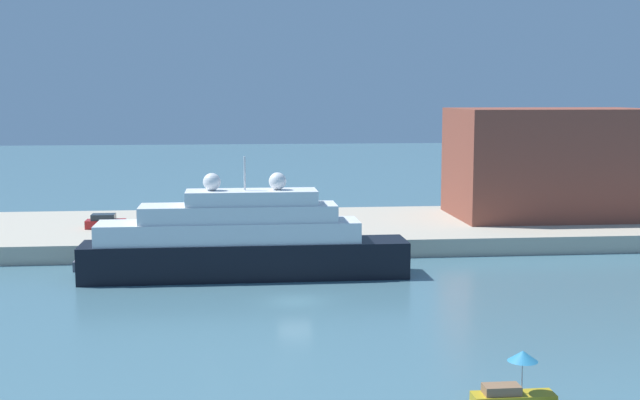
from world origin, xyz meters
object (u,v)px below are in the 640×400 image
(small_motorboat, at_px, (514,386))
(mooring_bollard, at_px, (334,235))
(parked_car, at_px, (105,222))
(person_figure, at_px, (152,225))
(large_yacht, at_px, (241,242))
(work_barge, at_px, (106,265))
(harbor_building, at_px, (550,163))

(small_motorboat, xyz_separation_m, mooring_bollard, (-4.52, 39.89, 1.20))
(parked_car, xyz_separation_m, person_figure, (5.21, -3.80, 0.21))
(large_yacht, distance_m, parked_car, 22.38)
(work_barge, height_order, person_figure, person_figure)
(mooring_bollard, bearing_deg, harbor_building, 25.63)
(large_yacht, bearing_deg, person_figure, 123.09)
(work_barge, height_order, mooring_bollard, mooring_bollard)
(parked_car, bearing_deg, harbor_building, 4.17)
(parked_car, relative_size, person_figure, 2.19)
(large_yacht, bearing_deg, work_barge, 160.12)
(large_yacht, height_order, harbor_building, harbor_building)
(harbor_building, bearing_deg, person_figure, -170.50)
(small_motorboat, bearing_deg, mooring_bollard, 96.46)
(work_barge, distance_m, parked_car, 13.31)
(small_motorboat, distance_m, harbor_building, 57.32)
(harbor_building, height_order, mooring_bollard, harbor_building)
(work_barge, xyz_separation_m, parked_car, (-1.95, 13.01, 1.98))
(work_barge, distance_m, person_figure, 10.01)
(mooring_bollard, bearing_deg, person_figure, 163.75)
(work_barge, distance_m, harbor_building, 50.94)
(large_yacht, distance_m, mooring_bollard, 12.39)
(work_barge, height_order, parked_car, parked_car)
(small_motorboat, distance_m, person_figure, 50.43)
(large_yacht, xyz_separation_m, work_barge, (-12.12, 4.38, -2.65))
(person_figure, height_order, mooring_bollard, person_figure)
(work_barge, xyz_separation_m, person_figure, (3.26, 9.21, 2.18))
(small_motorboat, relative_size, person_figure, 2.33)
(large_yacht, height_order, person_figure, large_yacht)
(large_yacht, xyz_separation_m, person_figure, (-8.86, 13.59, -0.47))
(small_motorboat, relative_size, parked_car, 1.06)
(parked_car, bearing_deg, work_barge, -81.49)
(small_motorboat, bearing_deg, harbor_building, 67.44)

